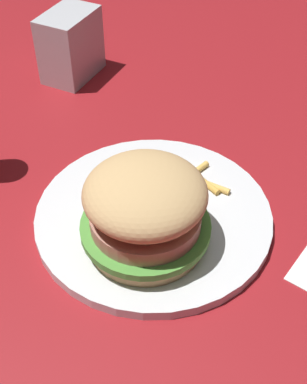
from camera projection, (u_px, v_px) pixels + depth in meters
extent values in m
plane|color=maroon|center=(126.00, 218.00, 0.58)|extent=(1.60, 1.60, 0.00)
cylinder|color=silver|center=(153.00, 216.00, 0.57)|extent=(0.26, 0.26, 0.01)
cylinder|color=tan|center=(146.00, 235.00, 0.53)|extent=(0.12, 0.12, 0.02)
cylinder|color=#4C9338|center=(146.00, 226.00, 0.52)|extent=(0.13, 0.13, 0.01)
cylinder|color=tan|center=(145.00, 218.00, 0.51)|extent=(0.11, 0.11, 0.02)
ellipsoid|color=tan|center=(145.00, 193.00, 0.49)|extent=(0.12, 0.12, 0.05)
cylinder|color=#E5B251|center=(174.00, 182.00, 0.59)|extent=(0.04, 0.06, 0.01)
cylinder|color=#E5B251|center=(190.00, 175.00, 0.60)|extent=(0.01, 0.06, 0.01)
cylinder|color=#E5B251|center=(166.00, 178.00, 0.60)|extent=(0.03, 0.06, 0.01)
cylinder|color=gold|center=(172.00, 189.00, 0.59)|extent=(0.07, 0.03, 0.01)
cylinder|color=gold|center=(185.00, 193.00, 0.58)|extent=(0.08, 0.04, 0.01)
cylinder|color=#E5B251|center=(199.00, 181.00, 0.60)|extent=(0.07, 0.03, 0.01)
cylinder|color=gold|center=(195.00, 175.00, 0.60)|extent=(0.08, 0.01, 0.01)
cylinder|color=gold|center=(186.00, 192.00, 0.57)|extent=(0.08, 0.03, 0.01)
cube|color=#B7BABF|center=(71.00, 45.00, 0.76)|extent=(0.09, 0.11, 0.10)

